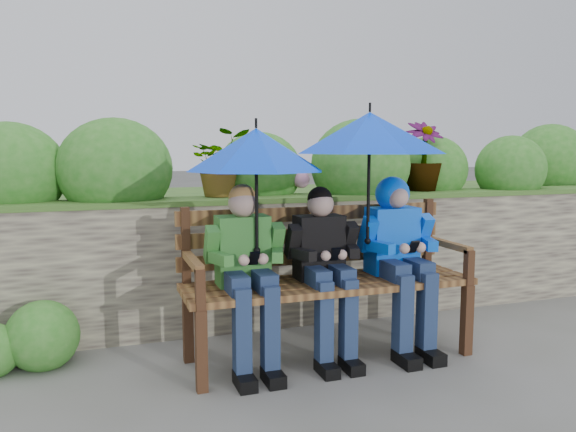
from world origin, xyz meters
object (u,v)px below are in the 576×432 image
object	(u,v)px
umbrella_left	(256,150)
umbrella_right	(370,133)
boy_left	(247,266)
boy_middle	(325,262)
boy_right	(399,247)
park_bench	(325,270)

from	to	relation	value
umbrella_left	umbrella_right	xyz separation A→B (m)	(0.77, -0.01, 0.11)
boy_left	boy_middle	size ratio (longest dim) A/B	1.02
boy_right	umbrella_left	bearing A→B (deg)	-179.07
boy_left	boy_right	distance (m)	1.09
boy_left	boy_right	size ratio (longest dim) A/B	0.98
boy_right	boy_middle	bearing A→B (deg)	-179.23
boy_right	umbrella_left	world-z (taller)	umbrella_left
umbrella_right	boy_middle	bearing A→B (deg)	176.21
boy_middle	umbrella_right	world-z (taller)	umbrella_right
boy_left	umbrella_right	bearing A→B (deg)	-1.18
boy_left	boy_right	world-z (taller)	boy_right
boy_middle	boy_right	xyz separation A→B (m)	(0.56, 0.01, 0.07)
boy_left	umbrella_left	world-z (taller)	umbrella_left
umbrella_right	boy_right	bearing A→B (deg)	6.19
boy_right	umbrella_right	bearing A→B (deg)	-173.81
boy_middle	boy_right	size ratio (longest dim) A/B	0.95
park_bench	umbrella_left	size ratio (longest dim) A/B	2.24
boy_left	park_bench	bearing A→B (deg)	9.41
boy_left	umbrella_right	distance (m)	1.18
boy_middle	umbrella_right	xyz separation A→B (m)	(0.30, -0.02, 0.85)
boy_middle	boy_right	world-z (taller)	boy_right
boy_middle	umbrella_left	distance (m)	0.87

